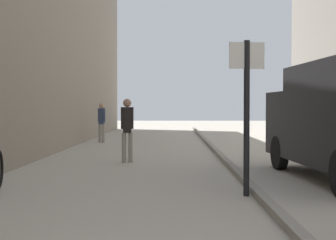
# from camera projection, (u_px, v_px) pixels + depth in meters

# --- Properties ---
(ground_plane) EXTENTS (80.00, 80.00, 0.00)m
(ground_plane) POSITION_uv_depth(u_px,v_px,m) (167.00, 162.00, 13.17)
(ground_plane) COLOR #A8A093
(kerb_strip) EXTENTS (0.16, 40.00, 0.12)m
(kerb_strip) POSITION_uv_depth(u_px,v_px,m) (225.00, 160.00, 13.16)
(kerb_strip) COLOR gray
(kerb_strip) RESTS_ON ground_plane
(pedestrian_main_foreground) EXTENTS (0.32, 0.23, 1.66)m
(pedestrian_main_foreground) POSITION_uv_depth(u_px,v_px,m) (102.00, 120.00, 20.43)
(pedestrian_main_foreground) COLOR gray
(pedestrian_main_foreground) RESTS_ON ground_plane
(pedestrian_far_crossing) EXTENTS (0.34, 0.22, 1.71)m
(pedestrian_far_crossing) POSITION_uv_depth(u_px,v_px,m) (127.00, 126.00, 13.05)
(pedestrian_far_crossing) COLOR gray
(pedestrian_far_crossing) RESTS_ON ground_plane
(street_sign_post) EXTENTS (0.60, 0.12, 2.60)m
(street_sign_post) POSITION_uv_depth(u_px,v_px,m) (247.00, 104.00, 8.13)
(street_sign_post) COLOR black
(street_sign_post) RESTS_ON ground_plane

